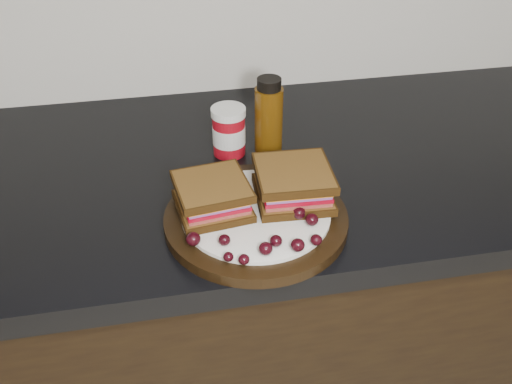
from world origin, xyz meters
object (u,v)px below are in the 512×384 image
(plate, at_px, (256,219))
(sandwich_left, at_px, (212,196))
(condiment_jar, at_px, (229,131))
(oil_bottle, at_px, (269,115))

(plate, height_order, sandwich_left, sandwich_left)
(plate, bearing_deg, condiment_jar, 92.59)
(sandwich_left, xyz_separation_m, oil_bottle, (0.13, 0.19, 0.02))
(condiment_jar, height_order, oil_bottle, oil_bottle)
(condiment_jar, xyz_separation_m, oil_bottle, (0.07, -0.00, 0.03))
(plate, distance_m, sandwich_left, 0.08)
(oil_bottle, bearing_deg, plate, -106.58)
(oil_bottle, bearing_deg, sandwich_left, -123.12)
(condiment_jar, distance_m, oil_bottle, 0.08)
(plate, bearing_deg, sandwich_left, 164.30)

